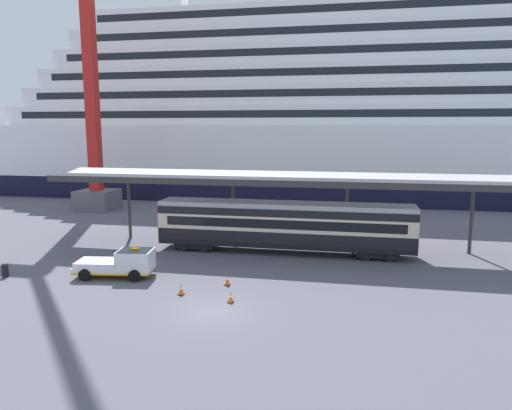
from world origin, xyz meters
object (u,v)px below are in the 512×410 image
at_px(traffic_cone_far, 181,289).
at_px(quay_bollard, 5,269).
at_px(service_truck, 122,263).
at_px(train_carriage, 284,225).
at_px(traffic_cone_near, 227,280).
at_px(cruise_ship, 410,115).
at_px(traffic_cone_mid, 231,297).
at_px(dockside_crane, 96,64).

distance_m(traffic_cone_far, quay_bollard, 12.98).
bearing_deg(service_truck, traffic_cone_far, -26.62).
xyz_separation_m(train_carriage, traffic_cone_near, (-2.45, -8.69, -1.93)).
bearing_deg(cruise_ship, quay_bollard, -122.46).
height_order(train_carriage, traffic_cone_near, train_carriage).
height_order(cruise_ship, service_truck, cruise_ship).
relative_size(train_carriage, traffic_cone_mid, 32.67).
relative_size(traffic_cone_near, dockside_crane, 0.01).
xyz_separation_m(train_carriage, quay_bollard, (-17.69, -9.91, -1.78)).
xyz_separation_m(cruise_ship, traffic_cone_mid, (-15.17, -51.01, -11.58)).
xyz_separation_m(traffic_cone_far, quay_bollard, (-12.94, 1.02, 0.17)).
xyz_separation_m(traffic_cone_near, quay_bollard, (-15.24, -1.22, 0.14)).
distance_m(train_carriage, traffic_cone_far, 12.08).
height_order(train_carriage, quay_bollard, train_carriage).
distance_m(service_truck, traffic_cone_near, 7.46).
bearing_deg(quay_bollard, traffic_cone_far, -4.52).
distance_m(cruise_ship, quay_bollard, 59.54).
bearing_deg(train_carriage, traffic_cone_mid, -97.31).
bearing_deg(cruise_ship, traffic_cone_mid, -106.56).
height_order(cruise_ship, traffic_cone_near, cruise_ship).
bearing_deg(traffic_cone_far, traffic_cone_near, 44.25).
xyz_separation_m(cruise_ship, train_carriage, (-13.68, -39.41, -9.59)).
xyz_separation_m(traffic_cone_near, traffic_cone_far, (-2.30, -2.24, -0.03)).
distance_m(cruise_ship, dockside_crane, 45.29).
relative_size(traffic_cone_mid, dockside_crane, 0.01).
distance_m(cruise_ship, service_truck, 54.37).
distance_m(service_truck, dockside_crane, 32.96).
bearing_deg(cruise_ship, traffic_cone_near, -108.54).
bearing_deg(traffic_cone_mid, cruise_ship, 73.44).
relative_size(traffic_cone_mid, quay_bollard, 0.65).
relative_size(service_truck, traffic_cone_far, 7.82).
bearing_deg(traffic_cone_far, cruise_ship, 69.89).
bearing_deg(traffic_cone_near, dockside_crane, 132.00).
bearing_deg(traffic_cone_mid, train_carriage, 82.69).
bearing_deg(cruise_ship, traffic_cone_far, -110.11).
height_order(traffic_cone_near, dockside_crane, dockside_crane).
bearing_deg(traffic_cone_near, quay_bollard, -175.43).
height_order(traffic_cone_mid, traffic_cone_far, traffic_cone_far).
height_order(service_truck, dockside_crane, dockside_crane).
bearing_deg(traffic_cone_mid, service_truck, 158.91).
bearing_deg(service_truck, traffic_cone_mid, -21.09).
bearing_deg(traffic_cone_far, quay_bollard, 175.48).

